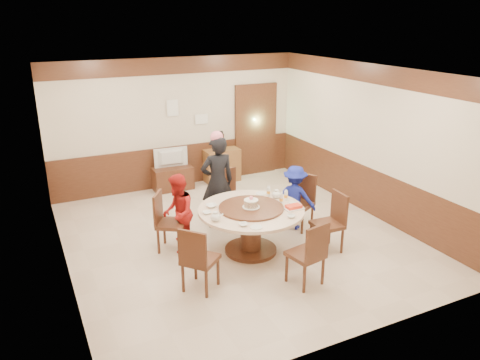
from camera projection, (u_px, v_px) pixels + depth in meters
name	position (u px, v px, depth m)	size (l,w,h in m)	color
room	(237.00, 178.00, 7.72)	(6.00, 6.04, 2.84)	beige
banquet_table	(251.00, 221.00, 7.41)	(1.67, 1.67, 0.78)	#492617
chair_0	(299.00, 211.00, 8.35)	(0.60, 0.59, 0.97)	#492617
chair_1	(231.00, 206.00, 8.60)	(0.48, 0.49, 0.97)	#492617
chair_2	(171.00, 232.00, 7.57)	(0.61, 0.61, 0.97)	#492617
chair_3	(200.00, 270.00, 6.45)	(0.62, 0.62, 0.97)	#492617
chair_4	(306.00, 264.00, 6.58)	(0.52, 0.52, 0.97)	#492617
chair_5	(328.00, 233.00, 7.53)	(0.47, 0.46, 0.97)	#492617
person_standing	(217.00, 182.00, 8.25)	(0.61, 0.40, 1.67)	black
person_red	(178.00, 213.00, 7.46)	(0.62, 0.48, 1.27)	#AC1917
person_blue	(295.00, 197.00, 8.24)	(0.75, 0.43, 1.16)	navy
birthday_cake	(251.00, 203.00, 7.29)	(0.27, 0.27, 0.19)	white
teapot_left	(216.00, 217.00, 6.88)	(0.17, 0.15, 0.13)	white
teapot_right	(276.00, 195.00, 7.74)	(0.17, 0.15, 0.13)	white
bowl_0	(211.00, 206.00, 7.39)	(0.17, 0.17, 0.04)	white
bowl_1	(291.00, 216.00, 7.01)	(0.13, 0.13, 0.04)	white
bowl_2	(243.00, 224.00, 6.74)	(0.14, 0.14, 0.03)	white
bowl_3	(293.00, 204.00, 7.47)	(0.15, 0.15, 0.05)	white
bowl_4	(207.00, 213.00, 7.15)	(0.13, 0.13, 0.03)	white
saucer_near	(256.00, 227.00, 6.68)	(0.18, 0.18, 0.01)	white
saucer_far	(261.00, 193.00, 7.94)	(0.18, 0.18, 0.01)	white
shrimp_platter	(294.00, 207.00, 7.32)	(0.30, 0.20, 0.06)	white
bottle_0	(281.00, 199.00, 7.51)	(0.06, 0.06, 0.16)	white
bottle_1	(286.00, 196.00, 7.65)	(0.06, 0.06, 0.16)	white
bottle_2	(268.00, 192.00, 7.82)	(0.06, 0.06, 0.16)	white
tv_stand	(173.00, 178.00, 10.21)	(0.85, 0.45, 0.50)	#492617
television	(172.00, 158.00, 10.06)	(0.73, 0.10, 0.42)	gray
side_cabinet	(222.00, 165.00, 10.68)	(0.80, 0.40, 0.75)	brown
thermos	(221.00, 141.00, 10.49)	(0.15, 0.15, 0.38)	silver
notice_left	(173.00, 108.00, 9.94)	(0.25, 0.00, 0.35)	white
notice_right	(202.00, 119.00, 10.31)	(0.30, 0.00, 0.22)	white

